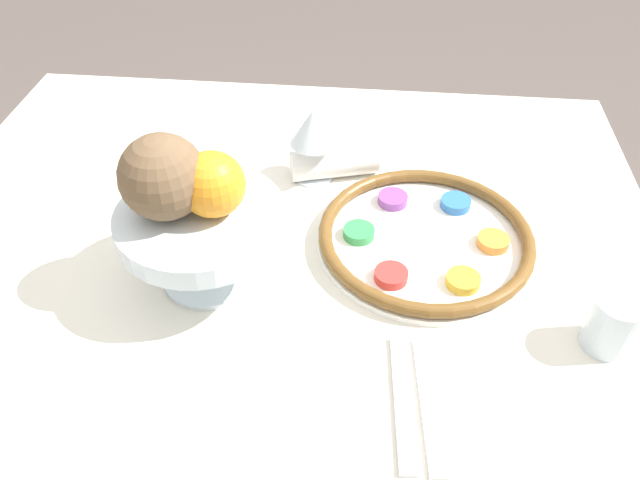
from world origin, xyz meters
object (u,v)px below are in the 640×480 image
object	(u,v)px
fruit_stand	(202,227)
seder_plate	(425,238)
bread_plate	(185,183)
coconut	(163,177)
orange_fruit	(212,184)
wine_glass	(313,129)
cup_near	(613,323)
napkin_roll	(334,163)

from	to	relation	value
fruit_stand	seder_plate	bearing A→B (deg)	-162.47
bread_plate	coconut	bearing A→B (deg)	103.94
coconut	seder_plate	bearing A→B (deg)	-163.78
bread_plate	orange_fruit	bearing A→B (deg)	118.91
wine_glass	cup_near	bearing A→B (deg)	141.91
orange_fruit	coconut	world-z (taller)	coconut
coconut	bread_plate	bearing A→B (deg)	-76.06
fruit_stand	napkin_roll	distance (m)	0.31
seder_plate	wine_glass	xyz separation A→B (m)	(0.18, -0.15, 0.08)
fruit_stand	bread_plate	bearing A→B (deg)	-66.34
fruit_stand	cup_near	bearing A→B (deg)	172.74
bread_plate	napkin_roll	bearing A→B (deg)	-166.79
wine_glass	orange_fruit	bearing A→B (deg)	68.06
wine_glass	coconut	distance (m)	0.31
cup_near	wine_glass	bearing A→B (deg)	-38.09
napkin_roll	seder_plate	bearing A→B (deg)	132.18
cup_near	coconut	bearing A→B (deg)	-6.44
wine_glass	fruit_stand	world-z (taller)	wine_glass
wine_glass	napkin_roll	distance (m)	0.08
napkin_roll	coconut	bearing A→B (deg)	53.93
wine_glass	bread_plate	bearing A→B (deg)	12.91
napkin_roll	cup_near	bearing A→B (deg)	138.64
wine_glass	fruit_stand	bearing A→B (deg)	64.42
orange_fruit	bread_plate	bearing A→B (deg)	-61.09
wine_glass	bread_plate	xyz separation A→B (m)	(0.21, 0.05, -0.09)
orange_fruit	fruit_stand	bearing A→B (deg)	11.80
wine_glass	napkin_roll	size ratio (longest dim) A/B	0.84
seder_plate	wine_glass	size ratio (longest dim) A/B	2.46
seder_plate	cup_near	xyz separation A→B (m)	(-0.22, 0.16, 0.02)
seder_plate	orange_fruit	xyz separation A→B (m)	(0.28, 0.09, 0.14)
coconut	napkin_roll	xyz separation A→B (m)	(-0.19, -0.26, -0.15)
seder_plate	napkin_roll	bearing A→B (deg)	-47.82
bread_plate	cup_near	distance (m)	0.67
coconut	napkin_roll	world-z (taller)	coconut
seder_plate	fruit_stand	world-z (taller)	fruit_stand
seder_plate	coconut	xyz separation A→B (m)	(0.34, 0.10, 0.16)
orange_fruit	napkin_roll	size ratio (longest dim) A/B	0.55
seder_plate	napkin_roll	distance (m)	0.22
wine_glass	orange_fruit	distance (m)	0.27
seder_plate	cup_near	distance (m)	0.27
wine_glass	napkin_roll	xyz separation A→B (m)	(-0.03, -0.01, -0.07)
wine_glass	cup_near	xyz separation A→B (m)	(-0.40, 0.32, -0.05)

